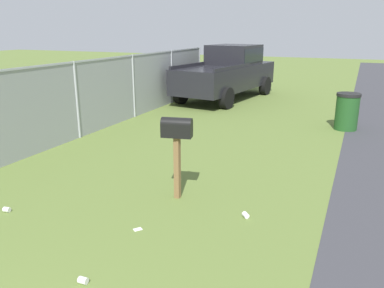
{
  "coord_description": "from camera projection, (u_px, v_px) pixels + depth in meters",
  "views": [
    {
      "loc": [
        0.46,
        -2.44,
        2.73
      ],
      "look_at": [
        6.17,
        0.05,
        0.87
      ],
      "focal_mm": 36.39,
      "sensor_mm": 36.0,
      "label": 1
    }
  ],
  "objects": [
    {
      "name": "litter_wrapper_far_scatter",
      "position": [
        138.0,
        229.0,
        5.49
      ],
      "size": [
        0.15,
        0.14,
        0.01
      ],
      "primitive_type": "cube",
      "rotation": [
        0.0,
        0.0,
        2.48
      ],
      "color": "silver",
      "rests_on": "ground"
    },
    {
      "name": "litter_cup_midfield_a",
      "position": [
        83.0,
        280.0,
        4.32
      ],
      "size": [
        0.08,
        0.1,
        0.08
      ],
      "primitive_type": "cylinder",
      "rotation": [
        0.0,
        1.57,
        1.6
      ],
      "color": "white",
      "rests_on": "ground"
    },
    {
      "name": "litter_cup_near_hydrant",
      "position": [
        7.0,
        210.0,
        6.0
      ],
      "size": [
        0.09,
        0.11,
        0.08
      ],
      "primitive_type": "cylinder",
      "rotation": [
        0.0,
        1.57,
        1.7
      ],
      "color": "white",
      "rests_on": "ground"
    },
    {
      "name": "litter_cup_by_mailbox",
      "position": [
        246.0,
        215.0,
        5.83
      ],
      "size": [
        0.13,
        0.13,
        0.08
      ],
      "primitive_type": "cylinder",
      "rotation": [
        0.0,
        1.57,
        3.88
      ],
      "color": "white",
      "rests_on": "ground"
    },
    {
      "name": "mailbox",
      "position": [
        177.0,
        134.0,
        6.22
      ],
      "size": [
        0.3,
        0.52,
        1.37
      ],
      "rotation": [
        0.0,
        0.0,
        0.2
      ],
      "color": "brown",
      "rests_on": "ground"
    },
    {
      "name": "pickup_truck",
      "position": [
        228.0,
        71.0,
        15.49
      ],
      "size": [
        5.68,
        2.78,
        2.09
      ],
      "rotation": [
        0.0,
        0.0,
        -0.15
      ],
      "color": "black",
      "rests_on": "ground"
    },
    {
      "name": "trash_bin",
      "position": [
        347.0,
        111.0,
        10.78
      ],
      "size": [
        0.65,
        0.65,
        1.02
      ],
      "color": "#1E4C1E",
      "rests_on": "ground"
    },
    {
      "name": "fence_section",
      "position": [
        77.0,
        98.0,
        9.81
      ],
      "size": [
        16.26,
        0.07,
        1.95
      ],
      "color": "#9EA3A8",
      "rests_on": "ground"
    }
  ]
}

